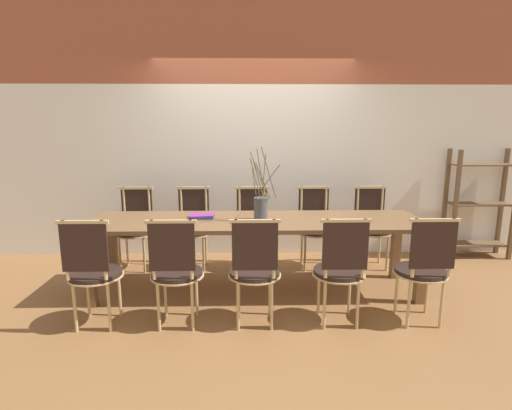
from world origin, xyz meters
TOP-DOWN VIEW (x-y plane):
  - ground_plane at (0.00, 0.00)m, footprint 16.00×16.00m
  - wall_rear at (0.00, 1.27)m, footprint 12.00×0.06m
  - dining_table at (0.00, 0.00)m, footprint 3.35×0.87m
  - chair_near_leftend at (-1.37, -0.73)m, footprint 0.45×0.45m
  - chair_near_left at (-0.69, -0.73)m, footprint 0.45×0.45m
  - chair_near_center at (-0.03, -0.73)m, footprint 0.45×0.45m
  - chair_near_right at (0.70, -0.73)m, footprint 0.45×0.45m
  - chair_near_rightend at (1.41, -0.73)m, footprint 0.45×0.45m
  - chair_far_leftend at (-1.43, 0.73)m, footprint 0.45×0.45m
  - chair_far_left at (-0.74, 0.73)m, footprint 0.45×0.45m
  - chair_far_center at (-0.03, 0.73)m, footprint 0.45×0.45m
  - chair_far_right at (0.73, 0.73)m, footprint 0.45×0.45m
  - chair_far_rightend at (1.42, 0.73)m, footprint 0.45×0.45m
  - vase_centerpiece at (0.05, -0.02)m, footprint 0.31×0.35m
  - book_stack at (-0.55, 0.09)m, footprint 0.26×0.19m
  - shelving_rack at (2.89, 1.05)m, footprint 0.80×0.31m

SIDE VIEW (x-z plane):
  - ground_plane at x=0.00m, z-range 0.00..0.00m
  - chair_near_leftend at x=-1.37m, z-range 0.04..1.00m
  - chair_near_left at x=-0.69m, z-range 0.04..1.00m
  - chair_near_center at x=-0.03m, z-range 0.04..1.00m
  - chair_near_right at x=0.70m, z-range 0.04..1.00m
  - chair_near_rightend at x=1.41m, z-range 0.04..1.00m
  - chair_far_leftend at x=-1.43m, z-range 0.04..1.00m
  - chair_far_left at x=-0.74m, z-range 0.04..1.00m
  - chair_far_center at x=-0.03m, z-range 0.04..1.00m
  - chair_far_right at x=0.73m, z-range 0.04..1.00m
  - chair_far_rightend at x=1.42m, z-range 0.04..1.00m
  - dining_table at x=0.00m, z-range 0.30..1.06m
  - shelving_rack at x=2.89m, z-range 0.00..1.40m
  - book_stack at x=-0.55m, z-range 0.76..0.79m
  - vase_centerpiece at x=0.05m, z-range 0.52..1.26m
  - wall_rear at x=0.00m, z-range 0.00..3.20m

